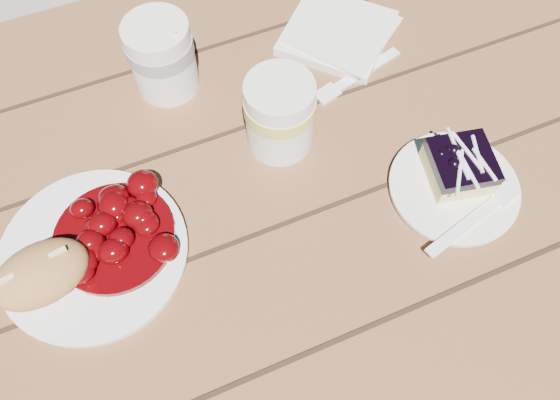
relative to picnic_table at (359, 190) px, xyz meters
name	(u,v)px	position (x,y,z in m)	size (l,w,h in m)	color
ground	(330,299)	(0.00, 0.00, -0.59)	(60.00, 60.00, 0.00)	gray
picnic_table	(359,190)	(0.00, 0.00, 0.00)	(2.00, 1.55, 0.75)	brown
main_plate	(94,254)	(-0.40, -0.03, 0.17)	(0.22, 0.22, 0.02)	white
goulash_stew	(111,232)	(-0.37, -0.03, 0.20)	(0.15, 0.15, 0.04)	#540306
bread_roll	(41,274)	(-0.46, -0.05, 0.21)	(0.11, 0.07, 0.06)	#B27C44
dessert_plate	(454,188)	(0.05, -0.12, 0.17)	(0.16, 0.16, 0.01)	white
blueberry_cake	(460,166)	(0.06, -0.10, 0.19)	(0.09, 0.09, 0.05)	#F1DB83
fork_dessert	(464,226)	(0.03, -0.17, 0.17)	(0.03, 0.16, 0.01)	white
coffee_cup	(162,57)	(-0.24, 0.20, 0.22)	(0.09, 0.09, 0.11)	white
napkin_stack	(337,33)	(0.03, 0.19, 0.17)	(0.15, 0.15, 0.01)	white
fork_table	(366,70)	(0.04, 0.11, 0.16)	(0.03, 0.16, 0.01)	white
second_cup	(280,115)	(-0.13, 0.04, 0.22)	(0.09, 0.09, 0.11)	white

